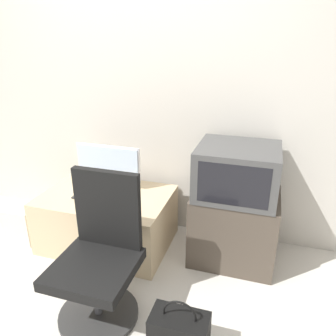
% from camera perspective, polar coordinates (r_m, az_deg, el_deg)
% --- Properties ---
extents(ground_plane, '(12.00, 12.00, 0.00)m').
position_cam_1_polar(ground_plane, '(2.44, -15.81, -23.99)').
color(ground_plane, beige).
extents(wall_back, '(4.40, 0.05, 2.60)m').
position_cam_1_polar(wall_back, '(2.92, -4.31, 13.60)').
color(wall_back, beige).
rests_on(wall_back, ground_plane).
extents(desk, '(1.07, 0.73, 0.47)m').
position_cam_1_polar(desk, '(2.95, -10.46, -8.71)').
color(desk, '#CCB289').
rests_on(desk, ground_plane).
extents(side_stand, '(0.66, 0.54, 0.58)m').
position_cam_1_polar(side_stand, '(2.75, 11.36, -9.91)').
color(side_stand, '#4C4238').
rests_on(side_stand, ground_plane).
extents(main_monitor, '(0.60, 0.22, 0.38)m').
position_cam_1_polar(main_monitor, '(2.91, -10.37, 0.33)').
color(main_monitor, silver).
rests_on(main_monitor, desk).
extents(keyboard, '(0.31, 0.13, 0.01)m').
position_cam_1_polar(keyboard, '(2.80, -13.11, -4.97)').
color(keyboard, '#2D2D2D').
rests_on(keyboard, desk).
extents(mouse, '(0.05, 0.03, 0.02)m').
position_cam_1_polar(mouse, '(2.68, -9.29, -5.80)').
color(mouse, black).
rests_on(mouse, desk).
extents(crt_tv, '(0.60, 0.54, 0.39)m').
position_cam_1_polar(crt_tv, '(2.52, 11.96, -0.56)').
color(crt_tv, '#474747').
rests_on(crt_tv, side_stand).
extents(office_chair, '(0.52, 0.52, 0.95)m').
position_cam_1_polar(office_chair, '(2.21, -11.85, -15.43)').
color(office_chair, '#333333').
rests_on(office_chair, ground_plane).
extents(cardboard_box_lower, '(0.28, 0.18, 0.32)m').
position_cam_1_polar(cardboard_box_lower, '(3.24, -24.19, -9.00)').
color(cardboard_box_lower, beige).
rests_on(cardboard_box_lower, ground_plane).
extents(handbag, '(0.33, 0.19, 0.38)m').
position_cam_1_polar(handbag, '(2.11, 1.96, -26.92)').
color(handbag, black).
rests_on(handbag, ground_plane).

